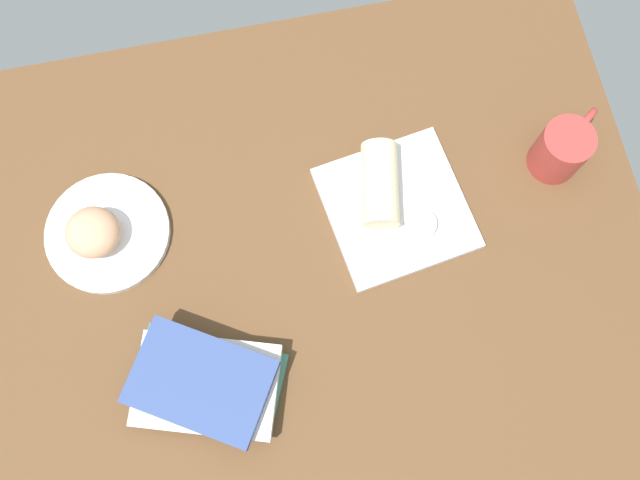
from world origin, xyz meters
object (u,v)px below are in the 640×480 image
(sauce_cup, at_px, (420,225))
(coffee_mug, at_px, (563,148))
(scone_pastry, at_px, (93,232))
(breakfast_wrap, at_px, (380,185))
(square_plate, at_px, (396,208))
(book_stack, at_px, (205,383))
(round_plate, at_px, (108,233))

(sauce_cup, relative_size, coffee_mug, 0.42)
(scone_pastry, height_order, breakfast_wrap, breakfast_wrap)
(sauce_cup, distance_m, coffee_mug, 0.26)
(sauce_cup, bearing_deg, breakfast_wrap, 124.77)
(square_plate, bearing_deg, book_stack, -147.83)
(round_plate, bearing_deg, square_plate, -6.46)
(breakfast_wrap, xyz_separation_m, coffee_mug, (0.30, 0.00, 0.00))
(round_plate, bearing_deg, breakfast_wrap, -2.64)
(square_plate, relative_size, coffee_mug, 1.84)
(book_stack, bearing_deg, coffee_mug, 21.84)
(breakfast_wrap, bearing_deg, sauce_cup, 135.94)
(breakfast_wrap, height_order, coffee_mug, coffee_mug)
(breakfast_wrap, bearing_deg, coffee_mug, -168.76)
(round_plate, xyz_separation_m, sauce_cup, (0.49, -0.09, 0.02))
(round_plate, distance_m, coffee_mug, 0.74)
(round_plate, relative_size, breakfast_wrap, 1.48)
(book_stack, relative_size, coffee_mug, 2.12)
(breakfast_wrap, bearing_deg, book_stack, 48.88)
(round_plate, bearing_deg, scone_pastry, -150.77)
(scone_pastry, relative_size, square_plate, 0.39)
(round_plate, bearing_deg, sauce_cup, -10.68)
(round_plate, xyz_separation_m, breakfast_wrap, (0.44, -0.02, 0.04))
(breakfast_wrap, bearing_deg, scone_pastry, 9.54)
(book_stack, bearing_deg, round_plate, 114.26)
(coffee_mug, bearing_deg, book_stack, -158.16)
(scone_pastry, bearing_deg, coffee_mug, -0.96)
(square_plate, bearing_deg, coffee_mug, 6.72)
(square_plate, relative_size, sauce_cup, 4.34)
(square_plate, distance_m, coffee_mug, 0.28)
(scone_pastry, bearing_deg, book_stack, -62.81)
(scone_pastry, xyz_separation_m, breakfast_wrap, (0.46, -0.01, 0.00))
(scone_pastry, bearing_deg, sauce_cup, -9.60)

